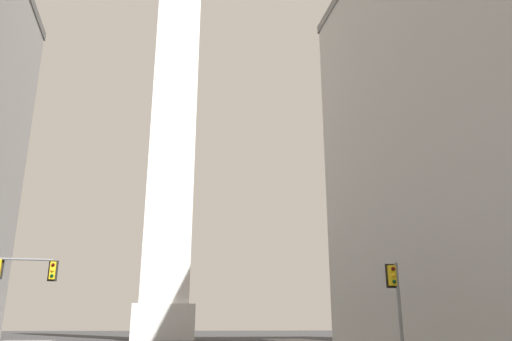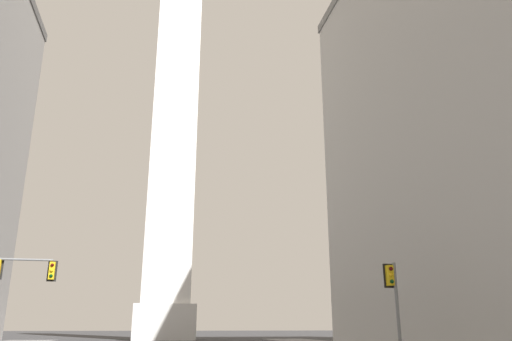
# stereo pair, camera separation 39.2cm
# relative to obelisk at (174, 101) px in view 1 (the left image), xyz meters

# --- Properties ---
(obelisk) EXTENTS (7.22, 7.22, 64.54)m
(obelisk) POSITION_rel_obelisk_xyz_m (0.00, 0.00, 0.00)
(obelisk) COLOR silver
(obelisk) RESTS_ON ground_plane
(traffic_light_mid_right) EXTENTS (0.78, 0.50, 4.93)m
(traffic_light_mid_right) POSITION_rel_obelisk_xyz_m (11.47, -37.74, -27.97)
(traffic_light_mid_right) COLOR slate
(traffic_light_mid_right) RESTS_ON ground_plane
(traffic_light_mid_left) EXTENTS (4.02, 0.51, 5.73)m
(traffic_light_mid_left) POSITION_rel_obelisk_xyz_m (-10.12, -29.31, -26.90)
(traffic_light_mid_left) COLOR slate
(traffic_light_mid_left) RESTS_ON ground_plane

